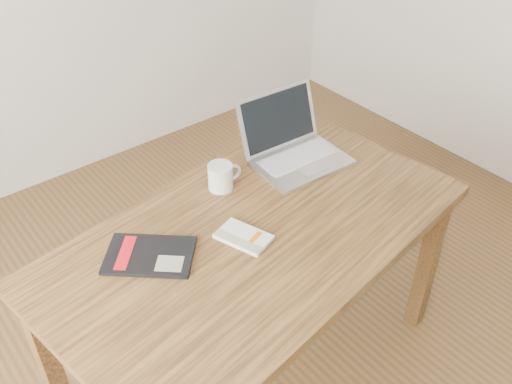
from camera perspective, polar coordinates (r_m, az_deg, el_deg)
room at (r=1.41m, az=2.52°, el=9.45°), size 4.04×4.04×2.70m
desk at (r=1.98m, az=-0.04°, el=-5.74°), size 1.56×1.03×0.75m
white_guidebook at (r=1.88m, az=-1.26°, el=-4.51°), size 0.16×0.20×0.02m
black_guidebook at (r=1.85m, az=-10.59°, el=-6.24°), size 0.33×0.32×0.01m
laptop at (r=2.24m, az=3.73°, el=4.55°), size 0.37×0.35×0.24m
coffee_mug at (r=2.08m, az=-3.49°, el=1.59°), size 0.13×0.09×0.10m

